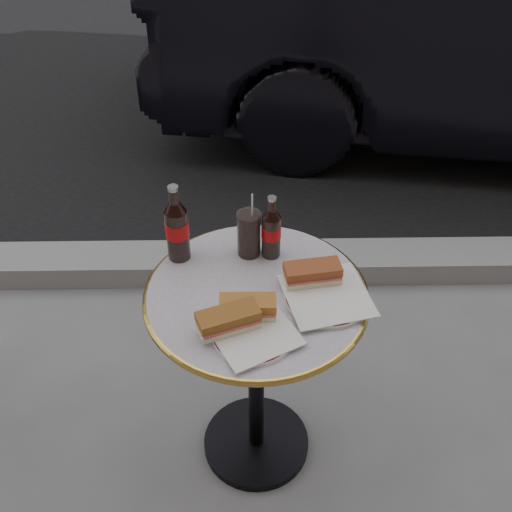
{
  "coord_description": "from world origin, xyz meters",
  "views": [
    {
      "loc": [
        -0.02,
        -1.27,
        1.95
      ],
      "look_at": [
        0.0,
        0.05,
        0.82
      ],
      "focal_mm": 45.0,
      "sensor_mm": 36.0,
      "label": 1
    }
  ],
  "objects_px": {
    "bistro_table": "(256,377)",
    "plate_left": "(253,334)",
    "cola_bottle_left": "(176,223)",
    "cola_bottle_right": "(271,227)",
    "cola_glass": "(249,234)",
    "plate_right": "(327,298)"
  },
  "relations": [
    {
      "from": "plate_right",
      "to": "cola_bottle_right",
      "type": "relative_size",
      "value": 1.13
    },
    {
      "from": "cola_glass",
      "to": "plate_right",
      "type": "bearing_deg",
      "value": -43.72
    },
    {
      "from": "bistro_table",
      "to": "plate_left",
      "type": "xyz_separation_m",
      "value": [
        -0.01,
        -0.16,
        0.37
      ]
    },
    {
      "from": "cola_bottle_left",
      "to": "cola_bottle_right",
      "type": "height_order",
      "value": "cola_bottle_left"
    },
    {
      "from": "bistro_table",
      "to": "cola_glass",
      "type": "bearing_deg",
      "value": 96.28
    },
    {
      "from": "bistro_table",
      "to": "cola_bottle_left",
      "type": "height_order",
      "value": "cola_bottle_left"
    },
    {
      "from": "plate_right",
      "to": "bistro_table",
      "type": "bearing_deg",
      "value": 170.6
    },
    {
      "from": "cola_bottle_left",
      "to": "cola_glass",
      "type": "height_order",
      "value": "cola_bottle_left"
    },
    {
      "from": "plate_right",
      "to": "cola_bottle_left",
      "type": "xyz_separation_m",
      "value": [
        -0.41,
        0.19,
        0.12
      ]
    },
    {
      "from": "cola_bottle_left",
      "to": "cola_bottle_right",
      "type": "bearing_deg",
      "value": 0.95
    },
    {
      "from": "cola_bottle_left",
      "to": "cola_bottle_right",
      "type": "relative_size",
      "value": 1.2
    },
    {
      "from": "cola_bottle_left",
      "to": "cola_glass",
      "type": "distance_m",
      "value": 0.21
    },
    {
      "from": "cola_bottle_left",
      "to": "bistro_table",
      "type": "bearing_deg",
      "value": -35.15
    },
    {
      "from": "bistro_table",
      "to": "plate_left",
      "type": "bearing_deg",
      "value": -94.12
    },
    {
      "from": "bistro_table",
      "to": "cola_bottle_left",
      "type": "bearing_deg",
      "value": 144.85
    },
    {
      "from": "plate_left",
      "to": "cola_bottle_right",
      "type": "height_order",
      "value": "cola_bottle_right"
    },
    {
      "from": "plate_left",
      "to": "cola_glass",
      "type": "height_order",
      "value": "cola_glass"
    },
    {
      "from": "bistro_table",
      "to": "plate_left",
      "type": "relative_size",
      "value": 3.47
    },
    {
      "from": "bistro_table",
      "to": "cola_bottle_right",
      "type": "relative_size",
      "value": 3.58
    },
    {
      "from": "bistro_table",
      "to": "plate_right",
      "type": "distance_m",
      "value": 0.42
    },
    {
      "from": "cola_glass",
      "to": "cola_bottle_left",
      "type": "bearing_deg",
      "value": -176.62
    },
    {
      "from": "plate_left",
      "to": "cola_bottle_right",
      "type": "bearing_deg",
      "value": 79.91
    }
  ]
}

